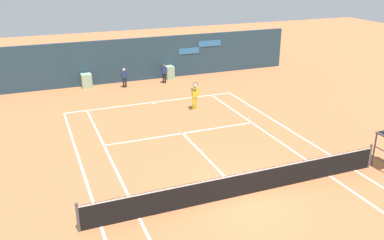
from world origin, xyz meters
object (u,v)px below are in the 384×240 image
at_px(player_on_baseline, 195,94).
at_px(ball_kid_centre_post, 124,76).
at_px(ball_kid_left_post, 164,72).
at_px(tennis_ball_near_service_line, 119,111).

bearing_deg(player_on_baseline, ball_kid_centre_post, -68.45).
bearing_deg(ball_kid_left_post, player_on_baseline, 93.23).
bearing_deg(ball_kid_centre_post, ball_kid_left_post, -176.45).
height_order(ball_kid_left_post, tennis_ball_near_service_line, ball_kid_left_post).
xyz_separation_m(ball_kid_centre_post, ball_kid_left_post, (2.87, 0.00, 0.01)).
relative_size(ball_kid_left_post, tennis_ball_near_service_line, 20.05).
distance_m(ball_kid_centre_post, ball_kid_left_post, 2.87).
bearing_deg(player_on_baseline, tennis_ball_near_service_line, -20.58).
bearing_deg(ball_kid_centre_post, tennis_ball_near_service_line, 76.18).
bearing_deg(ball_kid_left_post, tennis_ball_near_service_line, 51.03).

